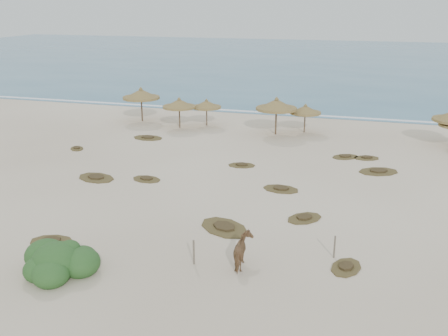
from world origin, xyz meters
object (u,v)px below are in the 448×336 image
(palapa_1, at_px, (207,105))
(bush, at_px, (58,262))
(palapa_0, at_px, (141,95))
(horse, at_px, (243,252))

(palapa_1, relative_size, bush, 0.93)
(palapa_0, xyz_separation_m, bush, (8.29, -25.84, -1.96))
(palapa_1, height_order, horse, palapa_1)
(palapa_0, relative_size, bush, 1.31)
(palapa_0, relative_size, horse, 2.68)
(palapa_0, distance_m, bush, 27.21)
(palapa_0, xyz_separation_m, palapa_1, (6.28, -0.05, -0.57))
(palapa_1, bearing_deg, bush, -85.54)
(palapa_1, distance_m, bush, 25.91)
(horse, bearing_deg, palapa_1, -76.95)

